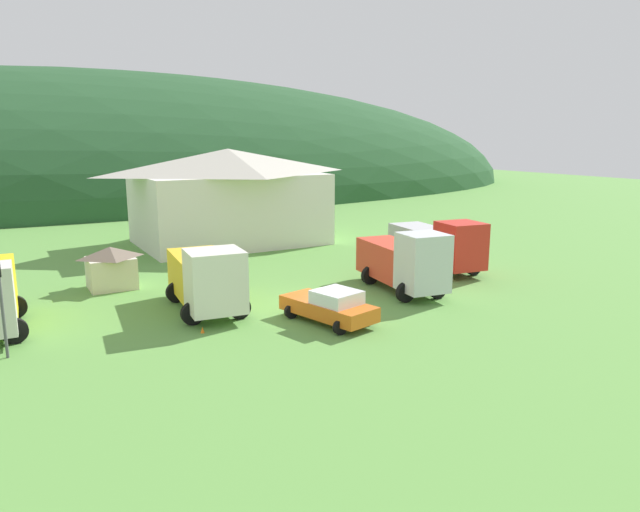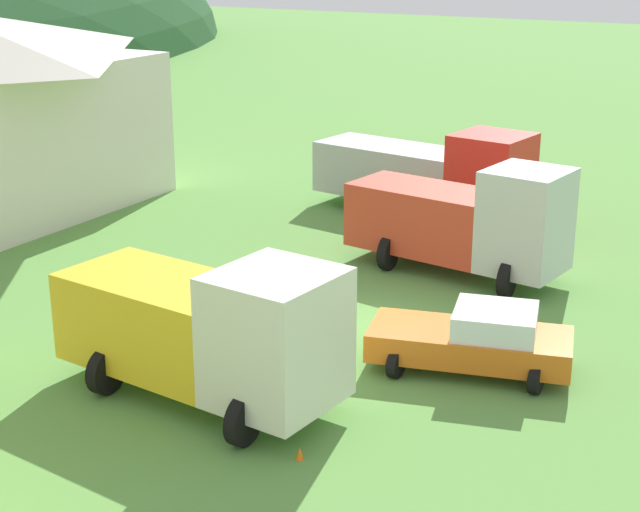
# 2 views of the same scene
# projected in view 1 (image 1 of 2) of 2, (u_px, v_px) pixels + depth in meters

# --- Properties ---
(ground_plane) EXTENTS (200.00, 200.00, 0.00)m
(ground_plane) POSITION_uv_depth(u_px,v_px,m) (318.00, 301.00, 31.51)
(ground_plane) COLOR #5B9342
(forested_hill_backdrop) EXTENTS (151.27, 60.00, 35.96)m
(forested_hill_backdrop) POSITION_uv_depth(u_px,v_px,m) (101.00, 195.00, 87.72)
(forested_hill_backdrop) COLOR #234C28
(forested_hill_backdrop) RESTS_ON ground
(depot_building) EXTENTS (15.38, 10.68, 7.71)m
(depot_building) POSITION_uv_depth(u_px,v_px,m) (229.00, 195.00, 47.80)
(depot_building) COLOR white
(depot_building) RESTS_ON ground
(play_shed_cream) EXTENTS (2.78, 2.50, 2.46)m
(play_shed_cream) POSITION_uv_depth(u_px,v_px,m) (111.00, 267.00, 33.97)
(play_shed_cream) COLOR beige
(play_shed_cream) RESTS_ON ground
(heavy_rig_striped) EXTENTS (3.80, 7.15, 3.49)m
(heavy_rig_striped) POSITION_uv_depth(u_px,v_px,m) (206.00, 277.00, 29.38)
(heavy_rig_striped) COLOR silver
(heavy_rig_striped) RESTS_ON ground
(tow_truck_silver) EXTENTS (3.66, 7.19, 3.67)m
(tow_truck_silver) POSITION_uv_depth(u_px,v_px,m) (405.00, 261.00, 33.07)
(tow_truck_silver) COLOR silver
(tow_truck_silver) RESTS_ON ground
(crane_truck_red) EXTENTS (3.96, 8.68, 3.46)m
(crane_truck_red) POSITION_uv_depth(u_px,v_px,m) (439.00, 243.00, 38.86)
(crane_truck_red) COLOR red
(crane_truck_red) RESTS_ON ground
(service_pickup_orange) EXTENTS (3.20, 5.23, 1.66)m
(service_pickup_orange) POSITION_uv_depth(u_px,v_px,m) (330.00, 306.00, 27.76)
(service_pickup_orange) COLOR orange
(service_pickup_orange) RESTS_ON ground
(traffic_light_west) EXTENTS (0.20, 0.32, 3.90)m
(traffic_light_west) POSITION_uv_depth(u_px,v_px,m) (1.00, 300.00, 23.04)
(traffic_light_west) COLOR #4C4C51
(traffic_light_west) RESTS_ON ground
(traffic_cone_near_pickup) EXTENTS (0.36, 0.36, 0.56)m
(traffic_cone_near_pickup) POSITION_uv_depth(u_px,v_px,m) (203.00, 333.00, 26.48)
(traffic_cone_near_pickup) COLOR orange
(traffic_cone_near_pickup) RESTS_ON ground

